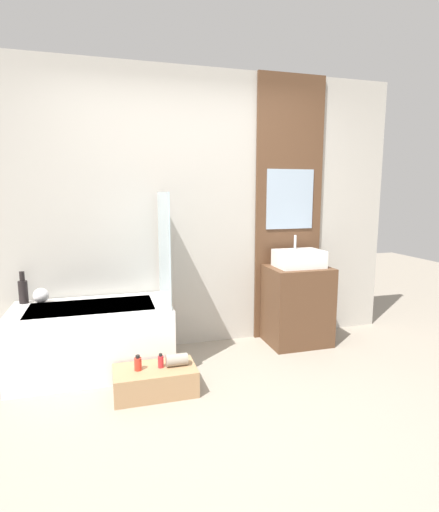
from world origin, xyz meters
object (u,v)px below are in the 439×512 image
(bottle_soap_secondary, at_px, (161,361))
(bathtub, at_px, (93,338))
(wooden_step_bench, at_px, (155,380))
(vase_tall_dark, at_px, (23,290))
(sink, at_px, (299,259))
(vase_round_light, at_px, (41,295))
(bottle_soap_primary, at_px, (138,363))

(bottle_soap_secondary, bearing_deg, bathtub, 132.64)
(wooden_step_bench, height_order, vase_tall_dark, vase_tall_dark)
(vase_tall_dark, xyz_separation_m, bottle_soap_secondary, (1.04, -0.78, -0.42))
(vase_tall_dark, bearing_deg, bottle_soap_secondary, -37.05)
(bathtub, bearing_deg, sink, 2.70)
(vase_round_light, distance_m, bottle_soap_secondary, 1.23)
(wooden_step_bench, bearing_deg, bottle_soap_secondary, 0.00)
(bathtub, relative_size, bottle_soap_secondary, 11.86)
(bathtub, height_order, vase_tall_dark, vase_tall_dark)
(sink, bearing_deg, vase_round_light, 176.65)
(wooden_step_bench, height_order, bottle_soap_primary, bottle_soap_primary)
(vase_tall_dark, relative_size, vase_round_light, 2.15)
(vase_tall_dark, distance_m, bottle_soap_primary, 1.25)
(wooden_step_bench, bearing_deg, vase_tall_dark, 141.71)
(bathtub, bearing_deg, wooden_step_bench, -50.13)
(sink, height_order, bottle_soap_primary, sink)
(bathtub, height_order, bottle_soap_primary, bathtub)
(wooden_step_bench, xyz_separation_m, bottle_soap_secondary, (0.05, 0.00, 0.15))
(wooden_step_bench, relative_size, vase_tall_dark, 2.21)
(wooden_step_bench, distance_m, bottle_soap_secondary, 0.15)
(bathtub, relative_size, bottle_soap_primary, 11.09)
(bottle_soap_primary, bearing_deg, sink, 21.29)
(bottle_soap_primary, distance_m, bottle_soap_secondary, 0.17)
(wooden_step_bench, height_order, bottle_soap_secondary, bottle_soap_secondary)
(sink, relative_size, vase_round_light, 3.48)
(vase_tall_dark, height_order, bottle_soap_primary, vase_tall_dark)
(vase_round_light, xyz_separation_m, bottle_soap_secondary, (0.90, -0.76, -0.37))
(bathtub, bearing_deg, vase_round_light, 151.12)
(bottle_soap_secondary, bearing_deg, vase_round_light, 139.91)
(vase_round_light, bearing_deg, wooden_step_bench, -41.56)
(vase_round_light, distance_m, bottle_soap_primary, 1.12)
(bathtub, height_order, wooden_step_bench, bathtub)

